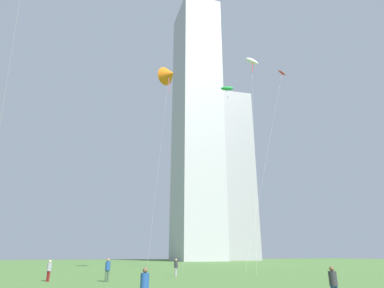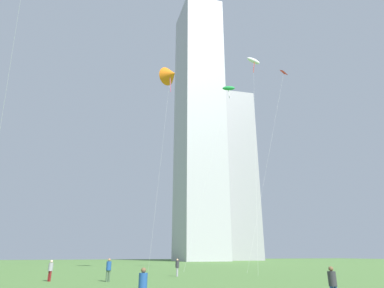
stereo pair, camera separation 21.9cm
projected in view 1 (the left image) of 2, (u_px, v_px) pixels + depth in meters
name	position (u px, v px, depth m)	size (l,w,h in m)	color
person_standing_0	(145.00, 285.00, 13.33)	(0.36, 0.36, 1.63)	#3F593F
person_standing_2	(108.00, 268.00, 26.69)	(0.41, 0.41, 1.83)	#3F593F
person_standing_3	(49.00, 269.00, 26.94)	(0.38, 0.38, 1.70)	maroon
person_standing_4	(176.00, 266.00, 33.12)	(0.38, 0.38, 1.72)	gray
person_standing_5	(333.00, 282.00, 14.55)	(0.36, 0.36, 1.64)	#1E478C
kite_flying_0	(227.00, 89.00, 53.49)	(8.78, 1.59, 28.95)	silver
kite_flying_1	(169.00, 75.00, 50.62)	(4.04, 3.51, 30.79)	silver
kite_flying_6	(252.00, 62.00, 50.76)	(5.55, 5.05, 31.98)	silver
kite_flying_7	(282.00, 76.00, 55.71)	(12.02, 4.06, 32.96)	silver
distant_highrise_0	(197.00, 120.00, 124.44)	(15.22, 19.19, 103.43)	#A8A8AD
distant_highrise_1	(219.00, 172.00, 130.71)	(25.67, 15.43, 67.92)	#939399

